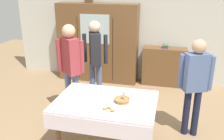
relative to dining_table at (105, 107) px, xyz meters
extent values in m
plane|color=#997A56|center=(0.00, 0.23, -0.64)|extent=(12.00, 12.00, 0.00)
cube|color=silver|center=(0.00, 2.88, 0.71)|extent=(6.40, 0.10, 2.70)
cylinder|color=brown|center=(-0.62, -0.36, -0.28)|extent=(0.07, 0.07, 0.71)
cylinder|color=brown|center=(-0.62, 0.43, -0.28)|extent=(0.07, 0.07, 0.71)
cylinder|color=brown|center=(0.62, 0.43, -0.28)|extent=(0.07, 0.07, 0.71)
cube|color=silver|center=(0.00, 0.03, 0.08)|extent=(1.52, 1.07, 0.03)
cube|color=silver|center=(0.00, -0.50, -0.05)|extent=(1.52, 0.01, 0.24)
cube|color=brown|center=(-0.90, 2.59, 0.34)|extent=(2.01, 0.45, 1.95)
cube|color=silver|center=(-0.90, 2.36, 0.73)|extent=(0.72, 0.01, 0.70)
cube|color=black|center=(-1.34, 2.36, 0.24)|extent=(0.01, 0.01, 1.56)
cube|color=black|center=(-0.46, 2.36, 0.24)|extent=(0.01, 0.01, 1.56)
cube|color=brown|center=(0.77, 2.64, -0.17)|extent=(1.03, 0.35, 0.94)
cube|color=#664C7A|center=(0.77, 2.64, 0.32)|extent=(0.14, 0.19, 0.03)
cube|color=#99332D|center=(0.77, 2.64, 0.35)|extent=(0.13, 0.17, 0.03)
cube|color=#3D754C|center=(0.77, 2.64, 0.38)|extent=(0.13, 0.21, 0.03)
cylinder|color=white|center=(-0.54, 0.01, 0.10)|extent=(0.13, 0.13, 0.01)
cylinder|color=white|center=(-0.54, 0.01, 0.14)|extent=(0.08, 0.08, 0.05)
torus|color=white|center=(-0.50, 0.01, 0.14)|extent=(0.04, 0.01, 0.04)
cylinder|color=#47230F|center=(-0.54, 0.01, 0.16)|extent=(0.06, 0.06, 0.01)
cylinder|color=silver|center=(0.37, 0.26, 0.10)|extent=(0.13, 0.13, 0.01)
cylinder|color=silver|center=(0.37, 0.26, 0.14)|extent=(0.08, 0.08, 0.05)
torus|color=silver|center=(0.40, 0.26, 0.14)|extent=(0.04, 0.01, 0.04)
cylinder|color=silver|center=(-0.01, 0.10, 0.10)|extent=(0.13, 0.13, 0.01)
cylinder|color=silver|center=(-0.01, 0.10, 0.14)|extent=(0.08, 0.08, 0.05)
torus|color=silver|center=(0.03, 0.10, 0.14)|extent=(0.04, 0.01, 0.04)
cylinder|color=white|center=(-0.39, -0.34, 0.10)|extent=(0.13, 0.13, 0.01)
cylinder|color=white|center=(-0.39, -0.34, 0.14)|extent=(0.08, 0.08, 0.05)
torus|color=white|center=(-0.35, -0.34, 0.14)|extent=(0.04, 0.01, 0.04)
cylinder|color=#47230F|center=(-0.39, -0.34, 0.16)|extent=(0.06, 0.06, 0.01)
cylinder|color=white|center=(-0.17, 0.37, 0.10)|extent=(0.13, 0.13, 0.01)
cylinder|color=white|center=(-0.17, 0.37, 0.14)|extent=(0.08, 0.08, 0.05)
torus|color=white|center=(-0.13, 0.37, 0.14)|extent=(0.04, 0.01, 0.04)
cylinder|color=#9E7542|center=(0.25, 0.05, 0.12)|extent=(0.22, 0.22, 0.05)
torus|color=#9E7542|center=(0.25, 0.05, 0.15)|extent=(0.24, 0.24, 0.02)
cylinder|color=tan|center=(0.28, 0.03, 0.20)|extent=(0.04, 0.02, 0.12)
cylinder|color=tan|center=(0.28, 0.05, 0.20)|extent=(0.03, 0.02, 0.12)
cylinder|color=tan|center=(0.28, 0.06, 0.20)|extent=(0.02, 0.02, 0.12)
cylinder|color=white|center=(0.13, -0.28, 0.11)|extent=(0.28, 0.28, 0.01)
ellipsoid|color=#BC7F3D|center=(0.19, -0.29, 0.13)|extent=(0.07, 0.05, 0.04)
ellipsoid|color=#BC7F3D|center=(0.12, -0.23, 0.13)|extent=(0.07, 0.05, 0.04)
ellipsoid|color=#BC7F3D|center=(0.07, -0.27, 0.13)|extent=(0.07, 0.05, 0.04)
cube|color=silver|center=(0.12, 0.22, 0.10)|extent=(0.10, 0.01, 0.00)
ellipsoid|color=silver|center=(0.18, 0.22, 0.10)|extent=(0.03, 0.02, 0.01)
cube|color=silver|center=(-0.28, -0.08, 0.10)|extent=(0.10, 0.01, 0.00)
ellipsoid|color=silver|center=(-0.23, -0.08, 0.10)|extent=(0.03, 0.02, 0.01)
cylinder|color=slate|center=(-0.64, 1.33, -0.21)|extent=(0.11, 0.11, 0.86)
cylinder|color=slate|center=(-0.49, 1.33, -0.21)|extent=(0.11, 0.11, 0.86)
cube|color=#232328|center=(-0.57, 1.33, 0.54)|extent=(0.33, 0.41, 0.64)
sphere|color=#DBB293|center=(-0.57, 1.33, 0.98)|extent=(0.23, 0.23, 0.23)
cylinder|color=#232328|center=(-0.79, 1.33, 0.54)|extent=(0.08, 0.08, 0.58)
cylinder|color=#232328|center=(-0.35, 1.33, 0.54)|extent=(0.08, 0.08, 0.58)
cylinder|color=#191E38|center=(1.23, 0.58, -0.23)|extent=(0.11, 0.11, 0.81)
cylinder|color=#191E38|center=(1.38, 0.58, -0.23)|extent=(0.11, 0.11, 0.81)
cube|color=slate|center=(1.30, 0.58, 0.47)|extent=(0.41, 0.32, 0.61)
sphere|color=tan|center=(1.30, 0.58, 0.89)|extent=(0.22, 0.22, 0.22)
cylinder|color=slate|center=(1.08, 0.58, 0.47)|extent=(0.08, 0.08, 0.55)
cylinder|color=slate|center=(1.52, 0.58, 0.47)|extent=(0.08, 0.08, 0.55)
cylinder|color=slate|center=(-0.90, 0.69, -0.20)|extent=(0.11, 0.11, 0.87)
cylinder|color=slate|center=(-0.75, 0.69, -0.20)|extent=(0.11, 0.11, 0.87)
cube|color=#933338|center=(-0.83, 0.69, 0.56)|extent=(0.41, 0.38, 0.65)
sphere|color=tan|center=(-0.83, 0.69, 1.00)|extent=(0.23, 0.23, 0.23)
cylinder|color=#933338|center=(-1.05, 0.69, 0.56)|extent=(0.08, 0.08, 0.58)
cylinder|color=#933338|center=(-0.61, 0.69, 0.56)|extent=(0.08, 0.08, 0.58)
camera|label=1|loc=(0.89, -3.17, 1.79)|focal=39.25mm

